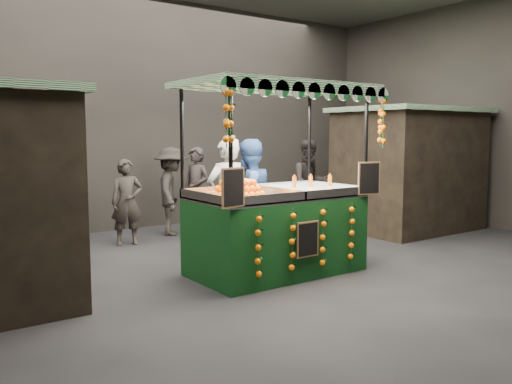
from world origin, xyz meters
TOP-DOWN VIEW (x-y plane):
  - ground at (0.00, 0.00)m, footprint 12.00×12.00m
  - market_hall at (0.00, 0.00)m, footprint 12.10×10.10m
  - neighbour_stall_right at (4.40, 1.50)m, footprint 3.00×2.20m
  - juice_stall at (-0.15, 0.22)m, footprint 2.85×1.68m
  - vendor_grey at (-0.31, 1.36)m, footprint 0.73×0.49m
  - vendor_blue at (0.13, 1.38)m, footprint 1.07×0.90m
  - shopper_0 at (-1.19, 3.44)m, footprint 0.66×0.51m
  - shopper_1 at (2.82, 2.88)m, footprint 1.12×0.99m
  - shopper_2 at (-2.68, 2.97)m, footprint 1.12×0.95m
  - shopper_3 at (-0.07, 3.85)m, footprint 1.15×1.34m
  - shopper_4 at (-3.15, 3.02)m, footprint 0.86×0.56m
  - shopper_5 at (4.50, 3.23)m, footprint 0.69×1.74m
  - shopper_6 at (0.40, 3.67)m, footprint 0.61×0.75m

SIDE VIEW (x-z plane):
  - ground at x=0.00m, z-range 0.00..0.00m
  - shopper_0 at x=-1.19m, z-range 0.00..1.59m
  - juice_stall at x=-0.15m, z-range -0.52..2.24m
  - shopper_4 at x=-3.15m, z-range 0.00..1.74m
  - shopper_6 at x=0.40m, z-range 0.00..1.79m
  - shopper_3 at x=-0.07m, z-range 0.00..1.79m
  - shopper_2 at x=-2.68m, z-range 0.00..1.80m
  - shopper_5 at x=4.50m, z-range 0.00..1.83m
  - shopper_1 at x=2.82m, z-range 0.00..1.93m
  - vendor_blue at x=0.13m, z-range 0.00..1.97m
  - vendor_grey at x=-0.31m, z-range 0.00..1.99m
  - neighbour_stall_right at x=4.40m, z-range 0.01..2.61m
  - market_hall at x=0.00m, z-range 0.86..5.91m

